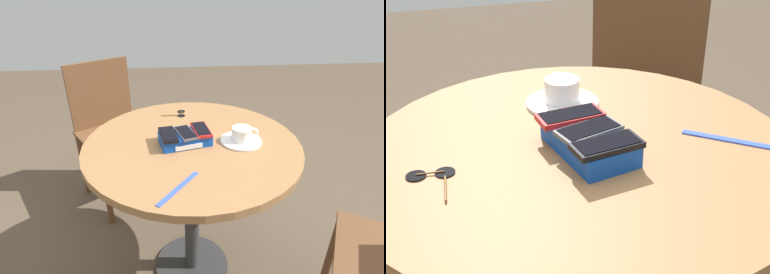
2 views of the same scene
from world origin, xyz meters
The scene contains 11 objects.
ground_plane centered at (0.00, 0.00, 0.00)m, with size 8.00×8.00×0.00m, color brown.
round_table centered at (0.00, 0.00, 0.62)m, with size 0.88×0.88×0.74m.
phone_box centered at (-0.03, -0.01, 0.76)m, with size 0.22×0.15×0.04m.
phone_black centered at (-0.10, -0.03, 0.79)m, with size 0.08×0.14×0.01m.
phone_gray centered at (-0.03, -0.01, 0.79)m, with size 0.10×0.14×0.01m.
phone_red centered at (0.04, 0.01, 0.79)m, with size 0.08×0.14×0.01m.
saucer centered at (0.20, -0.02, 0.75)m, with size 0.17×0.17×0.01m, color white.
coffee_cup centered at (0.20, -0.02, 0.78)m, with size 0.11×0.08×0.05m.
lanyard_strap centered at (-0.07, -0.31, 0.74)m, with size 0.21×0.02×0.00m, color blue.
sunglasses centered at (-0.04, 0.28, 0.74)m, with size 0.12×0.09×0.01m.
chair_near_window centered at (-0.45, 0.68, 0.47)m, with size 0.59×0.59×0.89m.
Camera 1 is at (-0.09, -1.07, 1.33)m, focal length 28.00 mm.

